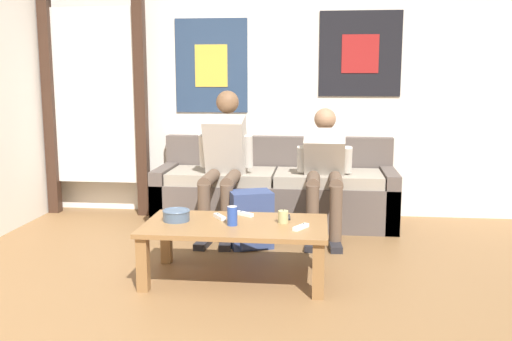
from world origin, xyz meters
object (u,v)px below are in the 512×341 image
object	(u,v)px
coffee_table	(236,232)
game_controller_far_center	(301,227)
game_controller_near_right	(244,214)
pillar_candle	(283,217)
couch	(275,193)
ceramic_bowl	(176,215)
drink_can_blue	(232,216)
cell_phone	(285,217)
person_seated_teen	(324,166)
backpack	(251,221)
game_controller_near_left	(220,217)
person_seated_adult	(224,157)

from	to	relation	value
coffee_table	game_controller_far_center	distance (m)	0.44
game_controller_near_right	pillar_candle	bearing A→B (deg)	-31.44
couch	ceramic_bowl	size ratio (longest dim) A/B	11.77
ceramic_bowl	pillar_candle	size ratio (longest dim) A/B	1.93
coffee_table	game_controller_near_right	size ratio (longest dim) A/B	8.70
couch	pillar_candle	xyz separation A→B (m)	(0.16, -1.46, 0.15)
drink_can_blue	game_controller_near_right	bearing A→B (deg)	80.50
game_controller_far_center	cell_phone	world-z (taller)	game_controller_far_center
person_seated_teen	game_controller_near_right	world-z (taller)	person_seated_teen
couch	cell_phone	bearing A→B (deg)	-82.75
pillar_candle	drink_can_blue	xyz separation A→B (m)	(-0.32, -0.09, 0.02)
ceramic_bowl	coffee_table	bearing A→B (deg)	-3.92
backpack	ceramic_bowl	world-z (taller)	ceramic_bowl
coffee_table	person_seated_teen	size ratio (longest dim) A/B	1.14
game_controller_far_center	ceramic_bowl	bearing A→B (deg)	172.07
person_seated_teen	game_controller_near_left	bearing A→B (deg)	-123.82
drink_can_blue	game_controller_near_right	size ratio (longest dim) A/B	0.91
coffee_table	backpack	world-z (taller)	backpack
person_seated_teen	game_controller_near_right	distance (m)	1.11
person_seated_teen	drink_can_blue	xyz separation A→B (m)	(-0.59, -1.21, -0.14)
person_seated_teen	game_controller_far_center	size ratio (longest dim) A/B	7.36
pillar_candle	game_controller_near_right	distance (m)	0.32
person_seated_teen	drink_can_blue	size ratio (longest dim) A/B	8.40
couch	cell_phone	world-z (taller)	couch
person_seated_adult	couch	bearing A→B (deg)	41.59
cell_phone	game_controller_near_right	bearing A→B (deg)	173.79
backpack	ceramic_bowl	bearing A→B (deg)	-121.04
couch	drink_can_blue	distance (m)	1.57
game_controller_near_right	game_controller_far_center	bearing A→B (deg)	-37.35
person_seated_adult	game_controller_far_center	xyz separation A→B (m)	(0.69, -1.23, -0.26)
coffee_table	person_seated_adult	xyz separation A→B (m)	(-0.27, 1.14, 0.33)
game_controller_near_left	cell_phone	bearing A→B (deg)	8.77
game_controller_far_center	pillar_candle	bearing A→B (deg)	131.96
person_seated_teen	cell_phone	world-z (taller)	person_seated_teen
backpack	game_controller_near_left	xyz separation A→B (m)	(-0.14, -0.60, 0.18)
game_controller_near_right	game_controller_far_center	distance (m)	0.50
coffee_table	ceramic_bowl	distance (m)	0.41
person_seated_adult	game_controller_near_left	bearing A→B (deg)	-82.03
backpack	drink_can_blue	size ratio (longest dim) A/B	3.55
person_seated_teen	ceramic_bowl	world-z (taller)	person_seated_teen
drink_can_blue	coffee_table	bearing A→B (deg)	73.77
couch	person_seated_adult	bearing A→B (deg)	-138.41
couch	game_controller_near_left	world-z (taller)	couch
couch	pillar_candle	bearing A→B (deg)	-83.65
couch	person_seated_teen	size ratio (longest dim) A/B	2.05
coffee_table	pillar_candle	xyz separation A→B (m)	(0.31, 0.05, 0.10)
game_controller_near_left	game_controller_near_right	world-z (taller)	same
cell_phone	backpack	bearing A→B (deg)	119.17
couch	pillar_candle	world-z (taller)	couch
ceramic_bowl	person_seated_teen	bearing A→B (deg)	49.40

